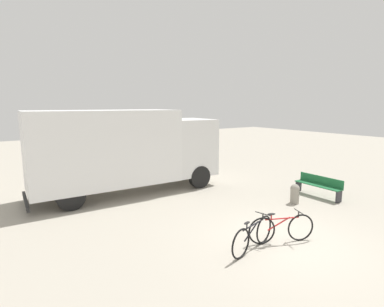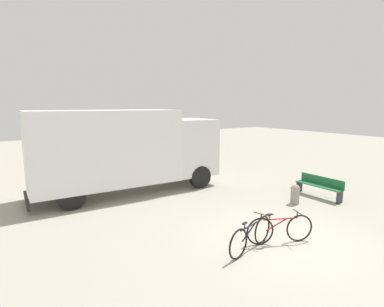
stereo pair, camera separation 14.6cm
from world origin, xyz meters
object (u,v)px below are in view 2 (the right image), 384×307
Objects in this scene: delivery_truck at (126,148)px; bollard_near_bench at (295,193)px; bicycle_middle at (280,229)px; park_bench at (320,185)px; bicycle_near at (251,236)px.

delivery_truck is 10.64× the size of bollard_near_bench.
delivery_truck is 6.94m from bicycle_middle.
delivery_truck reaches higher than bollard_near_bench.
delivery_truck reaches higher than bicycle_middle.
bollard_near_bench is (4.52, -4.80, -1.46)m from delivery_truck.
park_bench is at bearing -0.06° from bollard_near_bench.
bicycle_middle reaches higher than bollard_near_bench.
delivery_truck reaches higher than park_bench.
bicycle_near reaches higher than park_bench.
park_bench is 1.10× the size of bicycle_middle.
bicycle_middle is at bearing 113.32° from park_bench.
bicycle_near is (-5.39, -1.68, -0.07)m from park_bench.
bicycle_middle is 2.36× the size of bollard_near_bench.
bicycle_middle is (1.54, -6.61, -1.46)m from delivery_truck.
bicycle_near is (0.62, -6.48, -1.46)m from delivery_truck.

